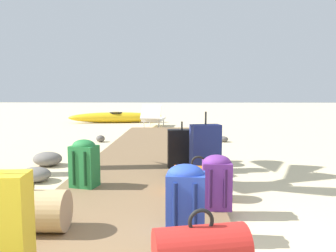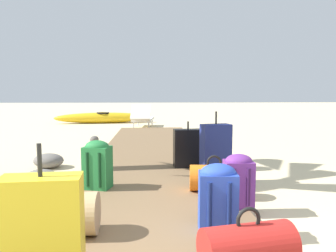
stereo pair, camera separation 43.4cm
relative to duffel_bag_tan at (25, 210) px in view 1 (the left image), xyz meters
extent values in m
plane|color=beige|center=(0.73, 2.14, -0.25)|extent=(60.00, 60.00, 0.00)
cube|color=brown|center=(0.73, 3.05, -0.21)|extent=(1.83, 9.08, 0.08)
cylinder|color=tan|center=(0.00, 0.00, 0.00)|extent=(0.66, 0.33, 0.33)
torus|color=black|center=(0.00, 0.00, 0.19)|extent=(0.16, 0.02, 0.16)
cube|color=#6B2D84|center=(1.57, 0.56, 0.05)|extent=(0.27, 0.23, 0.44)
ellipsoid|color=#6B2D84|center=(1.57, 0.56, 0.27)|extent=(0.26, 0.22, 0.13)
cylinder|color=#351642|center=(1.50, 0.45, 0.05)|extent=(0.04, 0.04, 0.35)
cylinder|color=#351642|center=(1.63, 0.45, 0.05)|extent=(0.04, 0.04, 0.35)
cube|color=navy|center=(1.55, 1.63, 0.18)|extent=(0.40, 0.27, 0.68)
cylinder|color=black|center=(1.55, 1.63, 0.60)|extent=(0.02, 0.02, 0.16)
cylinder|color=red|center=(1.34, -0.55, -0.03)|extent=(0.62, 0.40, 0.28)
torus|color=black|center=(1.34, -0.55, 0.15)|extent=(0.17, 0.06, 0.16)
cylinder|color=orange|center=(1.43, 1.07, -0.02)|extent=(0.55, 0.34, 0.29)
torus|color=black|center=(1.43, 1.07, 0.15)|extent=(0.17, 0.04, 0.16)
cube|color=#237538|center=(0.13, 1.24, 0.07)|extent=(0.33, 0.28, 0.48)
ellipsoid|color=#237538|center=(0.13, 1.24, 0.31)|extent=(0.32, 0.27, 0.14)
cylinder|color=#113A1C|center=(0.03, 1.15, 0.07)|extent=(0.04, 0.04, 0.38)
cylinder|color=#113A1C|center=(0.17, 1.11, 0.07)|extent=(0.04, 0.04, 0.38)
cube|color=#2847B7|center=(1.26, 0.02, 0.07)|extent=(0.31, 0.24, 0.46)
ellipsoid|color=#2847B7|center=(1.26, 0.02, 0.30)|extent=(0.29, 0.23, 0.15)
cylinder|color=navy|center=(1.18, -0.09, 0.07)|extent=(0.04, 0.04, 0.37)
cylinder|color=navy|center=(1.33, -0.10, 0.07)|extent=(0.04, 0.04, 0.37)
cylinder|color=slate|center=(1.54, 2.76, 0.01)|extent=(0.49, 0.40, 0.36)
torus|color=black|center=(1.54, 2.76, 0.22)|extent=(0.17, 0.04, 0.16)
cube|color=black|center=(1.27, 2.26, 0.11)|extent=(0.43, 0.23, 0.55)
cylinder|color=black|center=(1.27, 2.26, 0.44)|extent=(0.02, 0.02, 0.11)
cube|color=white|center=(0.45, 8.43, 0.01)|extent=(0.73, 1.45, 0.08)
cube|color=white|center=(0.40, 7.84, 0.29)|extent=(0.65, 0.58, 0.46)
cylinder|color=silver|center=(0.26, 9.01, -0.14)|extent=(0.04, 0.04, 0.22)
cylinder|color=silver|center=(0.74, 8.97, -0.14)|extent=(0.04, 0.04, 0.22)
cylinder|color=silver|center=(0.16, 7.90, -0.14)|extent=(0.04, 0.04, 0.22)
cylinder|color=silver|center=(0.64, 7.85, -0.14)|extent=(0.04, 0.04, 0.22)
ellipsoid|color=gold|center=(-1.08, 9.91, -0.05)|extent=(3.56, 0.97, 0.39)
torus|color=black|center=(-1.08, 9.91, 0.13)|extent=(0.55, 0.55, 0.05)
ellipsoid|color=#5B5651|center=(2.28, 5.22, -0.18)|extent=(0.30, 0.29, 0.13)
ellipsoid|color=slate|center=(-0.85, 2.64, -0.14)|extent=(0.56, 0.51, 0.22)
ellipsoid|color=slate|center=(-0.66, 1.72, -0.15)|extent=(0.52, 0.48, 0.19)
ellipsoid|color=#5B5651|center=(-0.58, 5.14, -0.17)|extent=(0.22, 0.25, 0.16)
camera|label=1|loc=(1.19, -2.50, 0.93)|focal=35.65mm
camera|label=2|loc=(0.75, -2.50, 0.93)|focal=35.65mm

